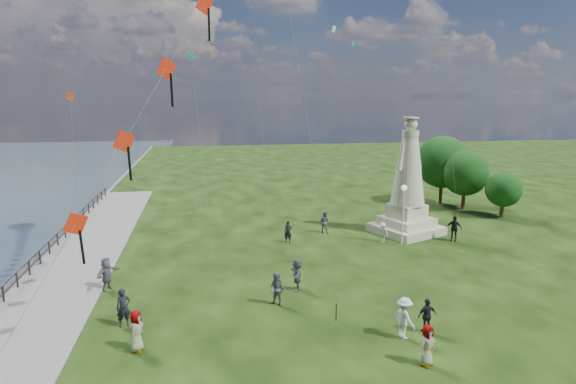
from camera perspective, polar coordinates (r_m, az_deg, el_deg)
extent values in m
cube|color=slate|center=(32.08, -29.65, -10.30)|extent=(0.30, 160.00, 0.60)
cube|color=slate|center=(29.44, -26.32, -11.34)|extent=(5.00, 60.00, 0.10)
cylinder|color=black|center=(30.02, -30.68, -10.41)|extent=(0.11, 0.11, 1.00)
cylinder|color=black|center=(31.77, -29.43, -9.13)|extent=(0.11, 0.11, 1.00)
cylinder|color=black|center=(33.56, -28.32, -7.98)|extent=(0.11, 0.11, 1.00)
cylinder|color=black|center=(35.36, -27.33, -6.94)|extent=(0.11, 0.11, 1.00)
cylinder|color=black|center=(37.19, -26.43, -6.00)|extent=(0.11, 0.11, 1.00)
cylinder|color=black|center=(39.03, -25.63, -5.15)|extent=(0.11, 0.11, 1.00)
cylinder|color=black|center=(40.89, -24.90, -4.37)|extent=(0.11, 0.11, 1.00)
cylinder|color=black|center=(42.76, -24.23, -3.67)|extent=(0.11, 0.11, 1.00)
cylinder|color=black|center=(44.64, -23.62, -3.02)|extent=(0.11, 0.11, 1.00)
cylinder|color=black|center=(46.53, -23.06, -2.42)|extent=(0.11, 0.11, 1.00)
cylinder|color=black|center=(48.43, -22.55, -1.87)|extent=(0.11, 0.11, 1.00)
cylinder|color=black|center=(50.34, -22.08, -1.36)|extent=(0.11, 0.11, 1.00)
cylinder|color=black|center=(52.25, -21.64, -0.89)|extent=(0.11, 0.11, 1.00)
cylinder|color=black|center=(54.18, -21.23, -0.45)|extent=(0.11, 0.11, 1.00)
cylinder|color=black|center=(56.10, -20.85, -0.04)|extent=(0.11, 0.11, 1.00)
cube|color=black|center=(31.62, -29.51, -8.31)|extent=(0.06, 52.00, 0.06)
cube|color=black|center=(31.76, -29.44, -9.05)|extent=(0.06, 52.00, 0.06)
cube|color=tan|center=(39.88, 13.79, -4.27)|extent=(5.94, 5.94, 0.65)
cube|color=tan|center=(39.71, 13.83, -3.37)|extent=(4.53, 4.53, 0.65)
cube|color=tan|center=(39.51, 13.89, -2.16)|extent=(3.11, 3.11, 1.08)
cylinder|color=tan|center=(38.58, 14.32, 6.76)|extent=(1.70, 1.70, 0.43)
sphere|color=tan|center=(38.54, 14.37, 7.75)|extent=(0.99, 0.99, 0.99)
cylinder|color=tan|center=(38.51, 14.41, 8.52)|extent=(1.19, 1.19, 0.11)
cylinder|color=silver|center=(36.40, 13.45, -2.90)|extent=(0.12, 0.12, 4.14)
sphere|color=white|center=(35.93, 13.61, 0.49)|extent=(0.41, 0.41, 0.41)
cylinder|color=#382314|center=(49.68, 20.07, -0.67)|extent=(0.36, 0.36, 2.19)
sphere|color=#113B10|center=(49.26, 20.26, 2.14)|extent=(4.39, 4.39, 4.39)
cylinder|color=#382314|center=(47.69, 24.02, -1.82)|extent=(0.36, 0.36, 1.59)
sphere|color=#113B10|center=(47.35, 24.19, 0.28)|extent=(3.17, 3.17, 3.17)
cylinder|color=#382314|center=(51.54, 17.66, 0.14)|extent=(0.36, 0.36, 2.63)
sphere|color=#113B10|center=(51.08, 17.86, 3.40)|extent=(5.26, 5.26, 5.26)
imported|color=black|center=(24.71, -18.92, -12.84)|extent=(0.81, 0.68, 1.88)
imported|color=#595960|center=(25.58, -1.29, -11.46)|extent=(1.02, 0.97, 1.80)
imported|color=silver|center=(23.04, 13.62, -14.29)|extent=(1.04, 1.39, 1.93)
imported|color=black|center=(23.88, 16.16, -13.87)|extent=(1.01, 0.61, 1.64)
imported|color=#595960|center=(21.23, 16.14, -17.05)|extent=(1.00, 0.88, 1.74)
imported|color=#595960|center=(29.37, -20.69, -9.04)|extent=(1.59, 1.90, 1.91)
imported|color=black|center=(36.09, 0.01, -4.74)|extent=(0.72, 0.61, 1.67)
imported|color=#595960|center=(38.79, 4.32, -3.55)|extent=(1.01, 0.94, 1.77)
imported|color=silver|center=(36.92, 11.16, -4.72)|extent=(0.97, 1.09, 1.51)
imported|color=black|center=(38.58, 19.08, -4.10)|extent=(1.26, 1.16, 1.95)
imported|color=#595960|center=(22.40, -17.53, -15.43)|extent=(0.76, 1.01, 1.83)
imported|color=#595960|center=(27.51, 1.09, -9.75)|extent=(0.85, 1.75, 1.83)
cube|color=red|center=(20.88, -23.85, -3.49)|extent=(0.87, 0.64, 1.03)
cube|color=black|center=(20.99, -23.23, -6.06)|extent=(0.10, 0.28, 1.48)
cube|color=red|center=(21.58, -18.86, 5.69)|extent=(0.87, 0.64, 1.03)
cube|color=black|center=(21.56, -18.27, 3.17)|extent=(0.10, 0.28, 1.48)
cube|color=red|center=(22.95, -14.19, 13.98)|extent=(0.87, 0.64, 1.03)
cube|color=black|center=(22.81, -13.63, 11.64)|extent=(0.10, 0.28, 1.48)
cube|color=red|center=(24.87, -9.87, 21.10)|extent=(0.87, 0.64, 1.03)
cube|color=black|center=(24.63, -9.35, 18.98)|extent=(0.10, 0.28, 1.48)
cylinder|color=black|center=(24.29, 5.73, -13.97)|extent=(0.06, 0.06, 0.90)
cube|color=#167987|center=(36.68, -11.39, 15.59)|extent=(0.51, 0.39, 0.57)
cylinder|color=#595959|center=(34.29, -10.19, 4.53)|extent=(1.02, 5.02, 13.64)
cube|color=silver|center=(41.16, 5.44, 18.68)|extent=(0.51, 0.39, 0.57)
cylinder|color=#595959|center=(38.65, 6.93, 7.19)|extent=(1.02, 5.02, 16.08)
cylinder|color=#595959|center=(43.07, -3.47, 12.10)|extent=(1.02, 5.02, 22.75)
cube|color=green|center=(52.21, 7.73, 16.99)|extent=(0.51, 0.39, 0.57)
cylinder|color=#595959|center=(49.79, 8.92, 8.00)|extent=(1.02, 5.02, 16.03)
cube|color=red|center=(36.92, -24.40, 10.27)|extent=(0.51, 0.39, 0.57)
cylinder|color=#595959|center=(34.79, -23.88, 1.42)|extent=(1.02, 5.02, 10.73)
cylinder|color=#595959|center=(44.00, 18.28, 10.09)|extent=(1.02, 5.02, 20.52)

